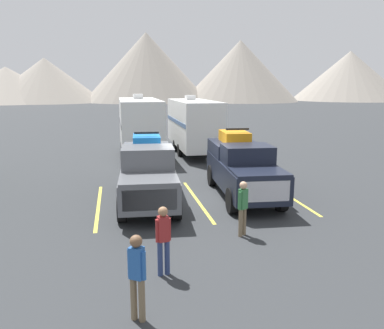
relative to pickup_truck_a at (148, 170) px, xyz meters
name	(u,v)px	position (x,y,z in m)	size (l,w,h in m)	color
ground_plane	(195,197)	(1.85, 0.17, -1.20)	(240.00, 240.00, 0.00)	#2D3033
pickup_truck_a	(148,170)	(0.00, 0.00, 0.00)	(2.38, 5.97, 2.55)	#595B60
pickup_truck_b	(242,166)	(3.73, 0.07, 0.01)	(2.36, 5.77, 2.62)	black
lot_stripe_a	(98,206)	(-1.86, -0.25, -1.19)	(0.12, 5.50, 0.01)	gold
lot_stripe_b	(197,200)	(1.85, -0.25, -1.19)	(0.12, 5.50, 0.01)	gold
lot_stripe_c	(287,195)	(5.57, -0.25, -1.19)	(0.12, 5.50, 0.01)	gold
camper_trailer_a	(140,124)	(0.35, 9.70, 0.80)	(2.37, 8.69, 3.79)	white
camper_trailer_b	(193,123)	(3.80, 10.08, 0.75)	(2.35, 8.73, 3.69)	white
person_a	(137,272)	(-0.85, -7.67, -0.22)	(0.33, 0.30, 1.70)	#726047
person_b	(163,236)	(-0.15, -5.99, -0.24)	(0.36, 0.24, 1.66)	navy
person_c	(243,205)	(2.41, -4.04, -0.25)	(0.32, 0.29, 1.64)	#726047
mountain_ridge	(133,74)	(3.92, 90.08, 5.91)	(147.34, 36.08, 17.78)	gray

